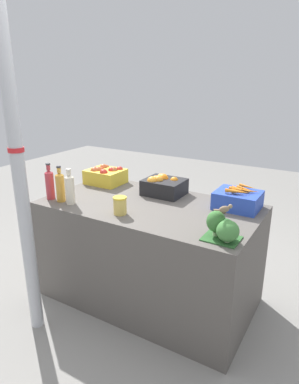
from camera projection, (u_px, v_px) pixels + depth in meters
ground_plane at (150, 296)px, 2.94m from camera, size 10.00×10.00×0.00m
market_table at (150, 252)px, 2.81m from camera, size 1.67×0.91×0.85m
support_pole at (16, 150)px, 2.18m from camera, size 0.10×0.10×2.70m
apple_crate at (105, 175)px, 3.17m from camera, size 0.33×0.27×0.16m
orange_crate at (163, 185)px, 2.88m from camera, size 0.33×0.27×0.17m
carrot_crate at (238, 199)px, 2.57m from camera, size 0.33×0.27×0.17m
broccoli_pile at (223, 228)px, 2.06m from camera, size 0.22×0.19×0.17m
juice_bottle_ruby at (50, 184)px, 2.75m from camera, size 0.07×0.07×0.30m
juice_bottle_amber at (60, 186)px, 2.69m from camera, size 0.07×0.07×0.29m
juice_bottle_cloudy at (70, 189)px, 2.65m from camera, size 0.07×0.07×0.28m
pickle_jar at (120, 205)px, 2.46m from camera, size 0.10×0.10×0.13m
sparrow_bird at (225, 209)px, 2.03m from camera, size 0.09×0.12×0.05m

